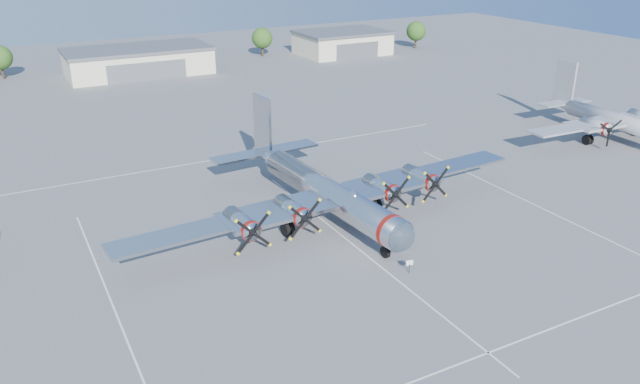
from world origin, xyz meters
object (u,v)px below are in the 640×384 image
hangar_center (138,61)px  main_bomber_b29 (323,216)px  tree_east (262,38)px  info_placard (410,264)px  twin_engine_east (604,137)px  tree_far_east (416,31)px  hangar_east (342,42)px  tree_west (0,58)px

hangar_center → main_bomber_b29: 78.64m
tree_east → info_placard: size_ratio=5.52×
twin_engine_east → tree_east: bearing=105.3°
tree_far_east → twin_engine_east: size_ratio=0.22×
tree_far_east → info_placard: bearing=-126.3°
main_bomber_b29 → twin_engine_east: size_ratio=1.49×
main_bomber_b29 → info_placard: size_ratio=37.04×
hangar_center → info_placard: hangar_center is taller
tree_east → twin_engine_east: tree_east is taller
hangar_east → info_placard: 103.29m
hangar_center → twin_engine_east: size_ratio=0.96×
info_placard → tree_east: bearing=88.4°
main_bomber_b29 → twin_engine_east: 48.20m
info_placard → twin_engine_east: bearing=35.7°
hangar_east → info_placard: size_ratio=17.12×
tree_west → main_bomber_b29: bearing=-73.6°
tree_far_east → tree_east: bearing=168.1°
hangar_east → tree_east: bearing=161.5°
info_placard → tree_west: bearing=119.4°
main_bomber_b29 → info_placard: (1.10, -13.68, 0.85)m
hangar_center → tree_far_east: bearing=-1.7°
main_bomber_b29 → tree_west: bearing=102.1°
tree_far_east → twin_engine_east: bearing=-105.1°
tree_east → info_placard: tree_east is taller
hangar_east → main_bomber_b29: hangar_east is taller
tree_east → twin_engine_east: size_ratio=0.22×
tree_west → tree_far_east: bearing=-6.1°
tree_east → main_bomber_b29: size_ratio=0.15×
hangar_center → main_bomber_b29: bearing=-89.6°
hangar_east → tree_far_east: bearing=-5.6°
hangar_center → tree_far_east: tree_far_east is taller
hangar_east → main_bomber_b29: 91.87m
info_placard → hangar_east: bearing=77.8°
info_placard → hangar_center: bearing=105.5°
main_bomber_b29 → twin_engine_east: (47.99, 4.47, 0.00)m
hangar_center → hangar_east: (48.00, 0.00, 0.00)m
hangar_center → twin_engine_east: bearing=-56.8°
info_placard → main_bomber_b29: bearing=109.1°
twin_engine_east → info_placard: size_ratio=24.84×
twin_engine_east → tree_far_east: bearing=77.2°
hangar_center → tree_east: tree_east is taller
main_bomber_b29 → info_placard: bearing=-89.7°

